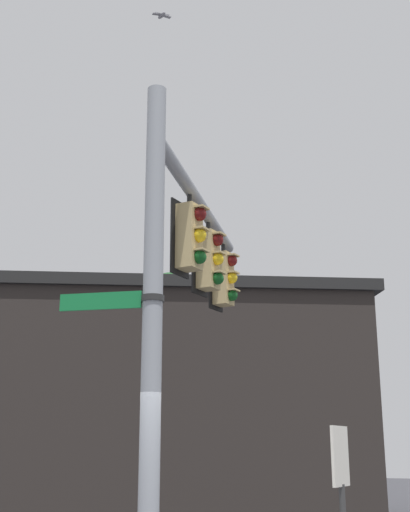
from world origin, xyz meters
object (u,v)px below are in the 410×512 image
object	(u,v)px
street_name_sign	(125,300)
traffic_light_mid_outer	(224,279)
bird_flying	(162,15)
traffic_light_nearest_pole	(190,237)
historical_marker	(341,484)
traffic_light_mid_inner	(209,260)

from	to	relation	value
street_name_sign	traffic_light_mid_outer	bearing A→B (deg)	-168.12
street_name_sign	bird_flying	xyz separation A→B (m)	(-2.35, -1.04, 5.90)
traffic_light_mid_outer	bird_flying	distance (m)	5.10
traffic_light_nearest_pole	street_name_sign	xyz separation A→B (m)	(1.96, 0.18, -1.40)
street_name_sign	historical_marker	size ratio (longest dim) A/B	0.63
traffic_light_mid_outer	traffic_light_mid_inner	bearing A→B (deg)	16.43
traffic_light_mid_outer	bird_flying	bearing A→B (deg)	-1.03
traffic_light_nearest_pole	traffic_light_mid_inner	size ratio (longest dim) A/B	1.00
traffic_light_mid_inner	bird_flying	size ratio (longest dim) A/B	3.52
street_name_sign	bird_flying	world-z (taller)	bird_flying
traffic_light_mid_outer	street_name_sign	xyz separation A→B (m)	(4.73, 1.00, -1.40)
bird_flying	historical_marker	size ratio (longest dim) A/B	0.18
traffic_light_mid_outer	historical_marker	xyz separation A→B (m)	(2.76, 3.08, -3.66)
traffic_light_nearest_pole	traffic_light_mid_inner	distance (m)	1.44
traffic_light_nearest_pole	bird_flying	world-z (taller)	bird_flying
traffic_light_mid_outer	street_name_sign	bearing A→B (deg)	11.88
traffic_light_mid_inner	bird_flying	xyz separation A→B (m)	(1.00, -0.45, 4.50)
traffic_light_nearest_pole	traffic_light_mid_outer	xyz separation A→B (m)	(-2.77, -0.82, 0.00)
historical_marker	bird_flying	bearing A→B (deg)	-96.90
traffic_light_nearest_pole	traffic_light_mid_outer	size ratio (longest dim) A/B	1.00
bird_flying	historical_marker	distance (m)	8.75
traffic_light_mid_outer	street_name_sign	world-z (taller)	traffic_light_mid_outer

